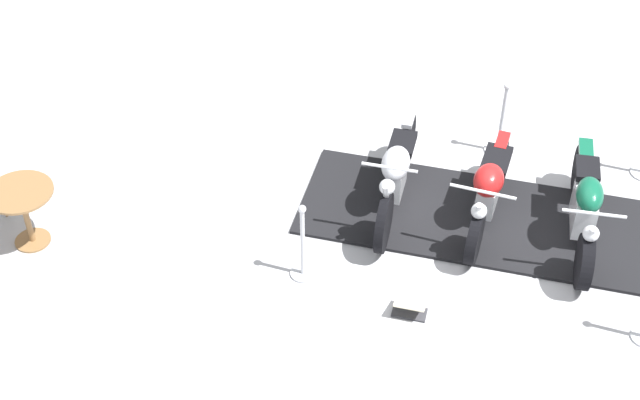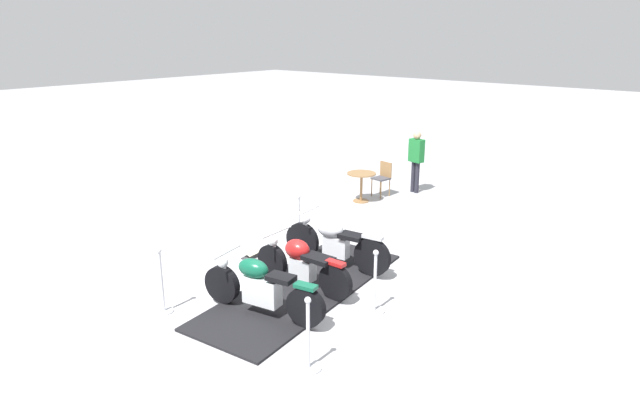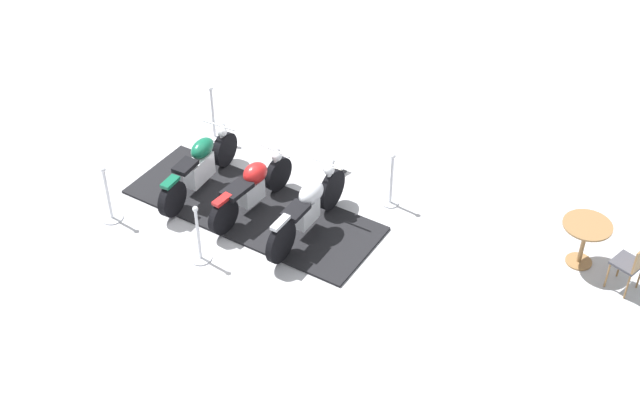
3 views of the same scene
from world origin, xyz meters
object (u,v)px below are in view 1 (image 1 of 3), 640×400
motorcycle_maroon (488,191)px  stanchion_left_mid (500,131)px  cafe_table (23,204)px  stanchion_right_front (303,251)px  motorcycle_chrome (396,174)px  info_placard (410,309)px  motorcycle_forest (585,207)px

motorcycle_maroon → stanchion_left_mid: size_ratio=1.91×
cafe_table → motorcycle_maroon: bearing=-65.3°
stanchion_right_front → cafe_table: stanchion_right_front is taller
motorcycle_chrome → motorcycle_maroon: bearing=89.7°
stanchion_right_front → info_placard: size_ratio=2.63×
stanchion_left_mid → stanchion_right_front: (-3.00, 1.53, 0.04)m
stanchion_left_mid → info_placard: bearing=175.7°
motorcycle_chrome → motorcycle_forest: size_ratio=1.02×
stanchion_left_mid → motorcycle_maroon: bearing=-173.4°
motorcycle_maroon → stanchion_right_front: size_ratio=1.97×
motorcycle_forest → cafe_table: (-2.35, 5.94, 0.08)m
motorcycle_forest → motorcycle_maroon: bearing=-94.3°
stanchion_left_mid → stanchion_right_front: size_ratio=1.03×
motorcycle_chrome → motorcycle_maroon: 1.09m
motorcycle_maroon → stanchion_left_mid: bearing=-175.6°
motorcycle_forest → stanchion_right_front: size_ratio=2.14×
motorcycle_maroon → stanchion_left_mid: stanchion_left_mid is taller
info_placard → cafe_table: bearing=-0.1°
motorcycle_chrome → motorcycle_maroon: (0.13, -1.08, -0.03)m
stanchion_right_front → cafe_table: (-0.65, 3.15, 0.22)m
motorcycle_forest → stanchion_left_mid: size_ratio=2.07×
motorcycle_forest → stanchion_right_front: bearing=-69.3°
stanchion_left_mid → info_placard: size_ratio=2.71×
motorcycle_maroon → motorcycle_forest: bearing=94.3°
motorcycle_maroon → cafe_table: motorcycle_maroon is taller
motorcycle_forest → info_placard: bearing=-49.9°
stanchion_right_front → cafe_table: 3.23m
motorcycle_maroon → stanchion_right_front: stanchion_right_front is taller
info_placard → stanchion_left_mid: bearing=-101.0°
motorcycle_maroon → motorcycle_forest: 1.10m
motorcycle_forest → stanchion_right_front: (-1.70, 2.78, -0.14)m
motorcycle_forest → info_placard: 2.40m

